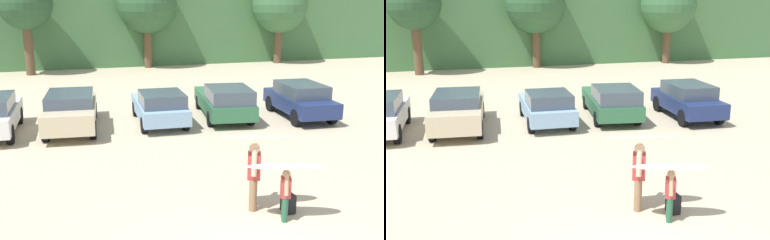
{
  "view_description": "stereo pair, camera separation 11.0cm",
  "coord_description": "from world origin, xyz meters",
  "views": [
    {
      "loc": [
        -3.46,
        -6.83,
        4.8
      ],
      "look_at": [
        0.24,
        5.66,
        1.35
      ],
      "focal_mm": 42.09,
      "sensor_mm": 36.0,
      "label": 1
    },
    {
      "loc": [
        -3.35,
        -6.86,
        4.8
      ],
      "look_at": [
        0.24,
        5.66,
        1.35
      ],
      "focal_mm": 42.09,
      "sensor_mm": 36.0,
      "label": 2
    }
  ],
  "objects": [
    {
      "name": "parked_car_sky_blue",
      "position": [
        0.28,
        10.38,
        0.72
      ],
      "size": [
        1.98,
        4.18,
        1.39
      ],
      "rotation": [
        0.0,
        0.0,
        1.52
      ],
      "color": "#84ADD1",
      "rests_on": "ground_plane"
    },
    {
      "name": "person_adult",
      "position": [
        0.74,
        2.24,
        0.92
      ],
      "size": [
        0.45,
        0.75,
        1.62
      ],
      "rotation": [
        0.0,
        0.0,
        2.73
      ],
      "color": "#8C6B4C",
      "rests_on": "ground_plane"
    },
    {
      "name": "parked_car_navy",
      "position": [
        6.23,
        9.75,
        0.79
      ],
      "size": [
        1.98,
        4.12,
        1.47
      ],
      "rotation": [
        0.0,
        0.0,
        1.5
      ],
      "color": "navy",
      "rests_on": "ground_plane"
    },
    {
      "name": "parked_car_forest_green",
      "position": [
        3.1,
        10.5,
        0.75
      ],
      "size": [
        2.5,
        4.88,
        1.45
      ],
      "rotation": [
        0.0,
        0.0,
        1.42
      ],
      "color": "#2D6642",
      "rests_on": "ground_plane"
    },
    {
      "name": "backpack_dropped",
      "position": [
        1.45,
        1.81,
        0.22
      ],
      "size": [
        0.24,
        0.34,
        0.45
      ],
      "color": "black",
      "rests_on": "ground_plane"
    },
    {
      "name": "tree_ridge_back",
      "position": [
        2.94,
        26.27,
        4.63
      ],
      "size": [
        4.33,
        4.33,
        6.83
      ],
      "color": "brown",
      "rests_on": "ground_plane"
    },
    {
      "name": "hillside_ridge",
      "position": [
        0.0,
        32.83,
        4.02
      ],
      "size": [
        108.0,
        12.0,
        8.04
      ],
      "primitive_type": "cube",
      "color": "#427042",
      "rests_on": "ground_plane"
    },
    {
      "name": "tree_center_right",
      "position": [
        -5.32,
        25.03,
        4.63
      ],
      "size": [
        3.52,
        3.52,
        6.47
      ],
      "color": "brown",
      "rests_on": "ground_plane"
    },
    {
      "name": "parked_car_champagne",
      "position": [
        -3.15,
        10.59,
        0.79
      ],
      "size": [
        2.27,
        4.87,
        1.47
      ],
      "rotation": [
        0.0,
        0.0,
        1.48
      ],
      "color": "beige",
      "rests_on": "ground_plane"
    },
    {
      "name": "person_child",
      "position": [
        1.18,
        1.49,
        0.68
      ],
      "size": [
        0.32,
        0.53,
        1.2
      ],
      "rotation": [
        0.0,
        0.0,
        2.73
      ],
      "color": "#26593F",
      "rests_on": "ground_plane"
    },
    {
      "name": "surfboard_white",
      "position": [
        1.15,
        1.47,
        1.29
      ],
      "size": [
        1.83,
        0.97,
        0.11
      ],
      "rotation": [
        0.0,
        0.0,
        2.86
      ],
      "color": "white"
    },
    {
      "name": "surfboard_cream",
      "position": [
        0.74,
        2.13,
        1.82
      ],
      "size": [
        1.81,
        0.88,
        0.14
      ],
      "rotation": [
        0.0,
        0.0,
        2.91
      ],
      "color": "beige"
    },
    {
      "name": "tree_left",
      "position": [
        13.37,
        25.89,
        4.51
      ],
      "size": [
        4.34,
        4.34,
        6.71
      ],
      "color": "brown",
      "rests_on": "ground_plane"
    }
  ]
}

